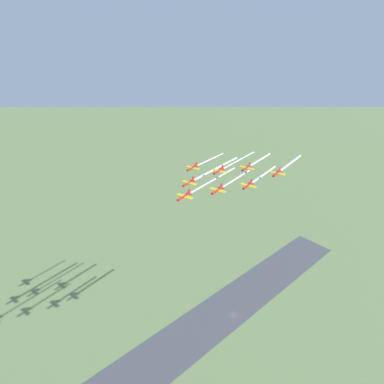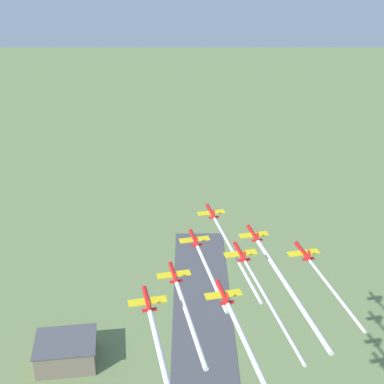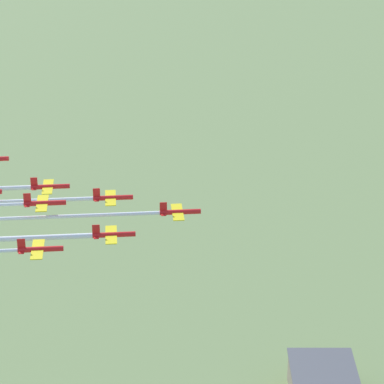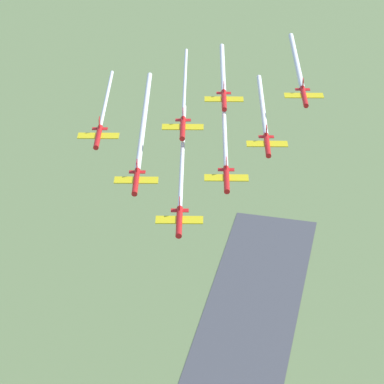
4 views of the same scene
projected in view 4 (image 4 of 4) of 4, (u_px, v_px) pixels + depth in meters
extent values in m
cylinder|color=red|center=(179.00, 222.00, 175.15)|extent=(2.10, 9.97, 1.21)
cube|color=yellow|center=(179.00, 220.00, 175.71)|extent=(9.44, 3.46, 0.20)
cube|color=red|center=(180.00, 204.00, 177.83)|extent=(0.31, 1.77, 2.42)
cube|color=red|center=(180.00, 210.00, 178.62)|extent=(3.61, 1.52, 0.13)
cylinder|color=red|center=(226.00, 179.00, 188.69)|extent=(2.10, 9.97, 1.21)
cube|color=yellow|center=(226.00, 178.00, 189.25)|extent=(9.44, 3.46, 0.20)
cube|color=red|center=(226.00, 163.00, 191.38)|extent=(0.31, 1.77, 2.42)
cube|color=red|center=(226.00, 170.00, 192.16)|extent=(3.61, 1.52, 0.13)
cylinder|color=red|center=(136.00, 182.00, 189.26)|extent=(2.10, 9.97, 1.21)
cube|color=yellow|center=(136.00, 180.00, 189.82)|extent=(9.44, 3.46, 0.20)
cube|color=red|center=(137.00, 166.00, 191.94)|extent=(0.31, 1.77, 2.42)
cube|color=red|center=(137.00, 172.00, 192.73)|extent=(3.61, 1.52, 0.13)
cylinder|color=red|center=(267.00, 145.00, 202.56)|extent=(2.10, 9.97, 1.21)
cube|color=yellow|center=(267.00, 144.00, 203.13)|extent=(9.44, 3.46, 0.20)
cube|color=red|center=(267.00, 131.00, 205.25)|extent=(0.31, 1.77, 2.42)
cube|color=red|center=(266.00, 137.00, 206.04)|extent=(3.61, 1.52, 0.13)
cylinder|color=red|center=(183.00, 128.00, 200.62)|extent=(2.10, 9.97, 1.21)
cube|color=yellow|center=(183.00, 127.00, 201.18)|extent=(9.44, 3.46, 0.20)
cube|color=red|center=(183.00, 114.00, 203.31)|extent=(0.31, 1.77, 2.42)
cube|color=red|center=(183.00, 120.00, 204.10)|extent=(3.61, 1.52, 0.13)
cylinder|color=red|center=(98.00, 137.00, 202.03)|extent=(2.10, 9.97, 1.21)
cube|color=yellow|center=(98.00, 136.00, 202.60)|extent=(9.44, 3.46, 0.20)
cube|color=red|center=(100.00, 123.00, 204.72)|extent=(0.31, 1.77, 2.42)
cube|color=red|center=(100.00, 129.00, 205.51)|extent=(3.61, 1.52, 0.13)
cylinder|color=red|center=(304.00, 97.00, 213.87)|extent=(2.10, 9.97, 1.21)
cube|color=yellow|center=(304.00, 95.00, 214.43)|extent=(9.44, 3.46, 0.20)
cube|color=red|center=(303.00, 84.00, 216.55)|extent=(0.31, 1.77, 2.42)
cube|color=red|center=(303.00, 89.00, 217.34)|extent=(3.61, 1.52, 0.13)
cylinder|color=red|center=(224.00, 100.00, 214.63)|extent=(2.10, 9.97, 1.21)
cube|color=yellow|center=(224.00, 99.00, 215.19)|extent=(9.44, 3.46, 0.20)
cube|color=red|center=(224.00, 87.00, 217.31)|extent=(0.31, 1.77, 2.42)
cube|color=red|center=(224.00, 93.00, 218.10)|extent=(3.61, 1.52, 0.13)
cylinder|color=white|center=(182.00, 152.00, 198.83)|extent=(5.02, 45.48, 0.91)
cylinder|color=white|center=(225.00, 133.00, 206.26)|extent=(3.82, 31.23, 1.00)
cylinder|color=white|center=(144.00, 118.00, 214.63)|extent=(5.70, 49.45, 1.23)
cylinder|color=white|center=(262.00, 104.00, 220.50)|extent=(4.06, 32.11, 1.16)
cylinder|color=white|center=(185.00, 82.00, 221.86)|extent=(4.36, 39.76, 0.77)
cylinder|color=white|center=(107.00, 98.00, 219.33)|extent=(3.58, 30.56, 0.81)
cylinder|color=white|center=(296.00, 60.00, 232.57)|extent=(4.35, 33.90, 1.29)
cylinder|color=white|center=(223.00, 67.00, 231.17)|extent=(3.80, 28.85, 1.20)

